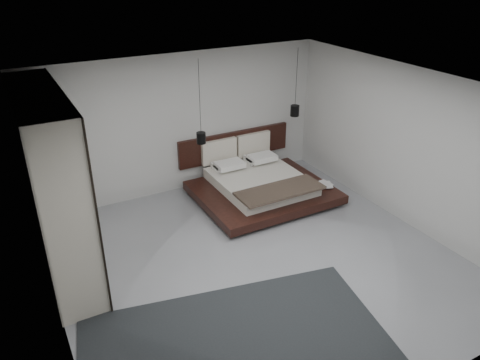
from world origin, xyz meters
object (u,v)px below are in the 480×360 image
bed (259,183)px  pendant_right (295,110)px  pendant_left (201,138)px  wardrobe (53,186)px  lattice_screen (27,168)px

bed → pendant_right: bearing=20.0°
pendant_left → wardrobe: 2.96m
pendant_left → lattice_screen: bearing=177.2°
bed → pendant_right: (1.06, 0.39, 1.26)m
pendant_left → pendant_right: (2.12, 0.00, 0.21)m
wardrobe → lattice_screen: bearing=102.9°
pendant_right → wardrobe: (-4.92, -0.95, -0.13)m
bed → pendant_left: bearing=160.0°
pendant_right → pendant_left: bearing=180.0°
pendant_right → wardrobe: 5.01m
pendant_left → wardrobe: (-2.80, -0.95, 0.08)m
bed → wardrobe: bearing=-171.7°
lattice_screen → pendant_right: (5.17, -0.15, 0.24)m
lattice_screen → bed: (4.11, -0.53, -1.02)m
lattice_screen → wardrobe: (0.25, -1.10, 0.10)m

